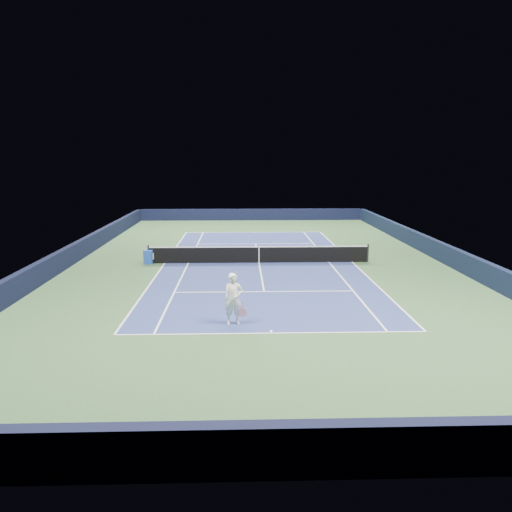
{
  "coord_description": "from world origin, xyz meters",
  "views": [
    {
      "loc": [
        -1.07,
        -28.49,
        6.1
      ],
      "look_at": [
        -0.27,
        -3.0,
        1.0
      ],
      "focal_mm": 35.0,
      "sensor_mm": 36.0,
      "label": 1
    }
  ],
  "objects": [
    {
      "name": "wall_right",
      "position": [
        10.82,
        0.0,
        0.55
      ],
      "size": [
        0.35,
        40.0,
        1.1
      ],
      "primitive_type": "cube",
      "color": "#101932",
      "rests_on": "ground"
    },
    {
      "name": "ground",
      "position": [
        0.0,
        0.0,
        0.0
      ],
      "size": [
        40.0,
        40.0,
        0.0
      ],
      "primitive_type": "plane",
      "color": "#2E4E2A",
      "rests_on": "ground"
    },
    {
      "name": "service_line_near",
      "position": [
        0.0,
        -6.4,
        0.01
      ],
      "size": [
        8.23,
        0.08,
        0.0
      ],
      "primitive_type": "cube",
      "color": "white",
      "rests_on": "ground"
    },
    {
      "name": "baseline_far",
      "position": [
        0.0,
        11.88,
        0.01
      ],
      "size": [
        10.97,
        0.08,
        0.0
      ],
      "primitive_type": "cube",
      "color": "white",
      "rests_on": "ground"
    },
    {
      "name": "sideline_singles_left",
      "position": [
        -4.12,
        0.0,
        0.01
      ],
      "size": [
        0.08,
        23.77,
        0.0
      ],
      "primitive_type": "cube",
      "color": "white",
      "rests_on": "ground"
    },
    {
      "name": "sideline_doubles_left",
      "position": [
        -5.49,
        0.0,
        0.01
      ],
      "size": [
        0.08,
        23.77,
        0.0
      ],
      "primitive_type": "cube",
      "color": "white",
      "rests_on": "ground"
    },
    {
      "name": "tennis_net",
      "position": [
        0.0,
        0.0,
        0.5
      ],
      "size": [
        12.9,
        0.1,
        1.07
      ],
      "color": "black",
      "rests_on": "ground"
    },
    {
      "name": "sideline_singles_right",
      "position": [
        4.12,
        0.0,
        0.01
      ],
      "size": [
        0.08,
        23.77,
        0.0
      ],
      "primitive_type": "cube",
      "color": "white",
      "rests_on": "ground"
    },
    {
      "name": "center_service_line",
      "position": [
        0.0,
        0.0,
        0.01
      ],
      "size": [
        0.08,
        12.8,
        0.0
      ],
      "primitive_type": "cube",
      "color": "white",
      "rests_on": "ground"
    },
    {
      "name": "wall_near",
      "position": [
        0.0,
        -19.82,
        0.55
      ],
      "size": [
        22.0,
        0.35,
        1.1
      ],
      "primitive_type": "cube",
      "color": "black",
      "rests_on": "ground"
    },
    {
      "name": "wall_far",
      "position": [
        0.0,
        19.82,
        0.55
      ],
      "size": [
        22.0,
        0.35,
        1.1
      ],
      "primitive_type": "cube",
      "color": "black",
      "rests_on": "ground"
    },
    {
      "name": "service_line_far",
      "position": [
        0.0,
        6.4,
        0.01
      ],
      "size": [
        8.23,
        0.08,
        0.0
      ],
      "primitive_type": "cube",
      "color": "white",
      "rests_on": "ground"
    },
    {
      "name": "center_mark_far",
      "position": [
        0.0,
        11.73,
        0.01
      ],
      "size": [
        0.08,
        0.3,
        0.0
      ],
      "primitive_type": "cube",
      "color": "white",
      "rests_on": "ground"
    },
    {
      "name": "center_mark_near",
      "position": [
        0.0,
        -11.73,
        0.01
      ],
      "size": [
        0.08,
        0.3,
        0.0
      ],
      "primitive_type": "cube",
      "color": "white",
      "rests_on": "ground"
    },
    {
      "name": "sponsor_cube",
      "position": [
        -6.4,
        -0.07,
        0.4
      ],
      "size": [
        0.57,
        0.49,
        0.8
      ],
      "color": "#1D48B2",
      "rests_on": "ground"
    },
    {
      "name": "sideline_doubles_right",
      "position": [
        5.49,
        0.0,
        0.01
      ],
      "size": [
        0.08,
        23.77,
        0.0
      ],
      "primitive_type": "cube",
      "color": "white",
      "rests_on": "ground"
    },
    {
      "name": "tennis_player",
      "position": [
        -1.34,
        -10.84,
        0.96
      ],
      "size": [
        0.87,
        1.32,
        1.92
      ],
      "color": "white",
      "rests_on": "ground"
    },
    {
      "name": "baseline_near",
      "position": [
        0.0,
        -11.88,
        0.01
      ],
      "size": [
        10.97,
        0.08,
        0.0
      ],
      "primitive_type": "cube",
      "color": "white",
      "rests_on": "ground"
    },
    {
      "name": "wall_left",
      "position": [
        -10.82,
        0.0,
        0.55
      ],
      "size": [
        0.35,
        40.0,
        1.1
      ],
      "primitive_type": "cube",
      "color": "black",
      "rests_on": "ground"
    },
    {
      "name": "court_surface",
      "position": [
        0.0,
        0.0,
        0.0
      ],
      "size": [
        10.97,
        23.77,
        0.01
      ],
      "primitive_type": "cube",
      "color": "navy",
      "rests_on": "ground"
    }
  ]
}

